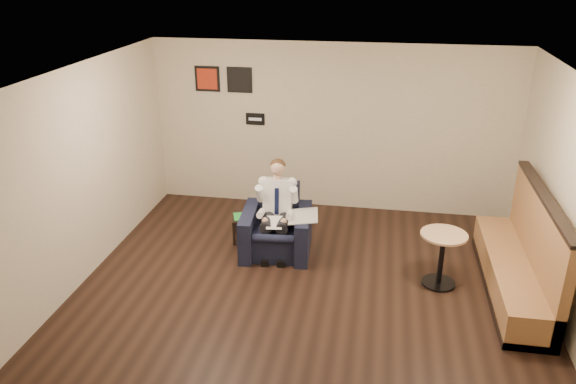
% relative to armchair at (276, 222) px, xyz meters
% --- Properties ---
extents(ground, '(6.00, 6.00, 0.00)m').
position_rel_armchair_xyz_m(ground, '(0.61, -1.21, -0.47)').
color(ground, black).
rests_on(ground, ground).
extents(wall_back, '(6.00, 0.02, 2.80)m').
position_rel_armchair_xyz_m(wall_back, '(0.61, 1.79, 0.93)').
color(wall_back, beige).
rests_on(wall_back, ground).
extents(wall_front, '(6.00, 0.02, 2.80)m').
position_rel_armchair_xyz_m(wall_front, '(0.61, -4.21, 0.93)').
color(wall_front, beige).
rests_on(wall_front, ground).
extents(wall_left, '(0.02, 6.00, 2.80)m').
position_rel_armchair_xyz_m(wall_left, '(-2.39, -1.21, 0.93)').
color(wall_left, beige).
rests_on(wall_left, ground).
extents(ceiling, '(6.00, 6.00, 0.02)m').
position_rel_armchair_xyz_m(ceiling, '(0.61, -1.21, 2.33)').
color(ceiling, white).
rests_on(ceiling, wall_back).
extents(seating_sign, '(0.32, 0.02, 0.20)m').
position_rel_armchair_xyz_m(seating_sign, '(-0.69, 1.77, 1.03)').
color(seating_sign, black).
rests_on(seating_sign, wall_back).
extents(art_print_left, '(0.42, 0.03, 0.42)m').
position_rel_armchair_xyz_m(art_print_left, '(-1.49, 1.77, 1.68)').
color(art_print_left, red).
rests_on(art_print_left, wall_back).
extents(art_print_right, '(0.42, 0.03, 0.42)m').
position_rel_armchair_xyz_m(art_print_right, '(-0.94, 1.77, 1.68)').
color(art_print_right, black).
rests_on(art_print_right, wall_back).
extents(armchair, '(1.05, 1.05, 0.95)m').
position_rel_armchair_xyz_m(armchair, '(0.00, 0.00, 0.00)').
color(armchair, black).
rests_on(armchair, ground).
extents(seated_man, '(0.69, 0.97, 1.30)m').
position_rel_armchair_xyz_m(seated_man, '(0.01, -0.12, 0.17)').
color(seated_man, white).
rests_on(seated_man, armchair).
extents(lap_papers, '(0.26, 0.34, 0.01)m').
position_rel_armchair_xyz_m(lap_papers, '(0.02, -0.23, 0.11)').
color(lap_papers, white).
rests_on(lap_papers, seated_man).
extents(newspaper, '(0.47, 0.56, 0.01)m').
position_rel_armchair_xyz_m(newspaper, '(0.40, -0.07, 0.17)').
color(newspaper, silver).
rests_on(newspaper, armchair).
extents(side_table, '(0.56, 0.56, 0.38)m').
position_rel_armchair_xyz_m(side_table, '(-0.50, 0.34, -0.28)').
color(side_table, black).
rests_on(side_table, ground).
extents(green_folder, '(0.45, 0.39, 0.01)m').
position_rel_armchair_xyz_m(green_folder, '(-0.52, 0.32, -0.08)').
color(green_folder, green).
rests_on(green_folder, side_table).
extents(coffee_mug, '(0.08, 0.08, 0.08)m').
position_rel_armchair_xyz_m(coffee_mug, '(-0.37, 0.47, -0.05)').
color(coffee_mug, white).
rests_on(coffee_mug, side_table).
extents(smartphone, '(0.12, 0.06, 0.01)m').
position_rel_armchair_xyz_m(smartphone, '(-0.49, 0.48, -0.09)').
color(smartphone, black).
rests_on(smartphone, side_table).
extents(banquette, '(0.62, 2.59, 1.32)m').
position_rel_armchair_xyz_m(banquette, '(3.20, -0.49, 0.19)').
color(banquette, '#9F6B3D').
rests_on(banquette, ground).
extents(cafe_table, '(0.63, 0.63, 0.75)m').
position_rel_armchair_xyz_m(cafe_table, '(2.30, -0.51, -0.10)').
color(cafe_table, tan).
rests_on(cafe_table, ground).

